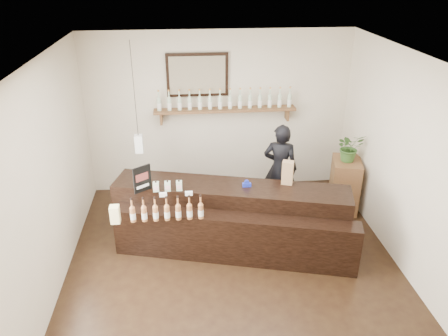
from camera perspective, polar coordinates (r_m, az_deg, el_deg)
ground at (r=6.06m, az=1.37°, el=-13.30°), size 5.00×5.00×0.00m
room_shell at (r=5.16m, az=1.57°, el=1.56°), size 5.00×5.00×5.00m
back_wall_decor at (r=7.35m, az=-1.74°, el=9.44°), size 2.66×0.96×1.69m
counter at (r=6.27m, az=0.90°, el=-6.86°), size 3.38×1.71×1.09m
promo_sign at (r=6.00m, az=-10.63°, el=-1.41°), size 0.23×0.18×0.38m
paper_bag at (r=6.17m, az=8.31°, el=-0.60°), size 0.19×0.16×0.34m
tape_dispenser at (r=6.09m, az=2.98°, el=-2.11°), size 0.12×0.05×0.10m
side_cabinet at (r=7.48m, az=15.46°, el=-2.10°), size 0.57×0.69×0.88m
potted_plant at (r=7.20m, az=16.08°, el=2.62°), size 0.46×0.41×0.47m
shopkeeper at (r=7.05m, az=7.37°, el=0.65°), size 0.72×0.59×1.70m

